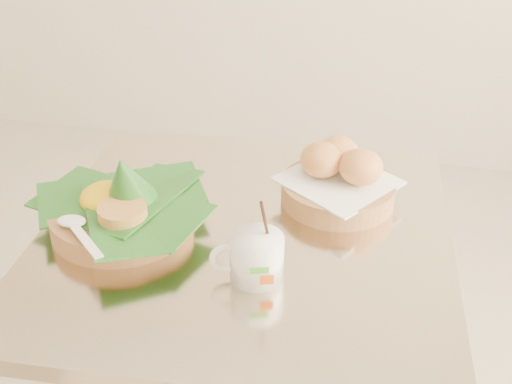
% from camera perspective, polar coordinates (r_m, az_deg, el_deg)
% --- Properties ---
extents(cafe_table, '(0.74, 0.74, 0.75)m').
position_cam_1_polar(cafe_table, '(1.25, -0.88, -11.89)').
color(cafe_table, gray).
rests_on(cafe_table, floor).
extents(rice_basket, '(0.30, 0.31, 0.15)m').
position_cam_1_polar(rice_basket, '(1.12, -11.98, -1.30)').
color(rice_basket, '#B2804C').
rests_on(rice_basket, cafe_table).
extents(bread_basket, '(0.25, 0.25, 0.11)m').
position_cam_1_polar(bread_basket, '(1.18, 7.35, 1.17)').
color(bread_basket, '#B2804C').
rests_on(bread_basket, cafe_table).
extents(coffee_mug, '(0.11, 0.09, 0.14)m').
position_cam_1_polar(coffee_mug, '(0.98, -0.07, -5.72)').
color(coffee_mug, white).
rests_on(coffee_mug, cafe_table).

